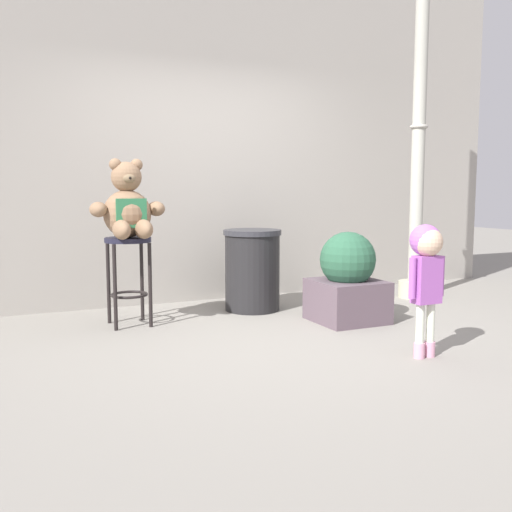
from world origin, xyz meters
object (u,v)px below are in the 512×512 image
(bar_stool_with_teddy, at_px, (128,263))
(trash_bin, at_px, (252,270))
(child_walking, at_px, (426,261))
(planter_with_shrub, at_px, (347,281))
(teddy_bear, at_px, (128,209))
(lamppost, at_px, (417,179))

(bar_stool_with_teddy, xyz_separation_m, trash_bin, (1.23, 0.14, -0.15))
(child_walking, xyz_separation_m, planter_with_shrub, (0.13, 1.15, -0.31))
(teddy_bear, bearing_deg, trash_bin, 8.15)
(bar_stool_with_teddy, relative_size, teddy_bear, 1.14)
(child_walking, height_order, trash_bin, child_walking)
(teddy_bear, distance_m, planter_with_shrub, 1.99)
(planter_with_shrub, bearing_deg, bar_stool_with_teddy, 159.68)
(child_walking, relative_size, lamppost, 0.29)
(teddy_bear, bearing_deg, lamppost, 0.85)
(lamppost, bearing_deg, bar_stool_with_teddy, -179.74)
(trash_bin, height_order, lamppost, lamppost)
(trash_bin, height_order, planter_with_shrub, planter_with_shrub)
(lamppost, bearing_deg, planter_with_shrub, -152.74)
(child_walking, xyz_separation_m, trash_bin, (-0.43, 1.96, -0.28))
(bar_stool_with_teddy, distance_m, teddy_bear, 0.46)
(bar_stool_with_teddy, height_order, lamppost, lamppost)
(bar_stool_with_teddy, xyz_separation_m, teddy_bear, (-0.00, -0.03, 0.46))
(teddy_bear, height_order, planter_with_shrub, teddy_bear)
(bar_stool_with_teddy, xyz_separation_m, lamppost, (3.09, 0.01, 0.74))
(planter_with_shrub, bearing_deg, trash_bin, 124.75)
(bar_stool_with_teddy, height_order, trash_bin, trash_bin)
(planter_with_shrub, bearing_deg, lamppost, 27.26)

